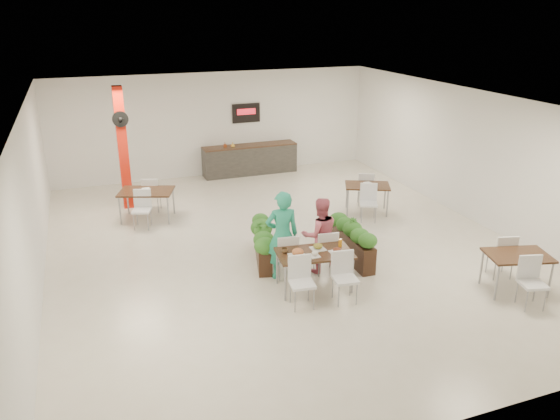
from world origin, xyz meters
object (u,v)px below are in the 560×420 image
object	(u,v)px
diner_man	(282,235)
planter_right	(352,238)
side_table_c	(517,261)
planter_left	(263,239)
side_table_a	(147,195)
diner_woman	(320,235)
side_table_b	(367,190)
red_column	(123,147)
service_counter	(250,159)
main_table	(314,258)

from	to	relation	value
diner_man	planter_right	bearing A→B (deg)	-164.15
diner_man	side_table_c	world-z (taller)	diner_man
planter_left	side_table_a	size ratio (longest dim) A/B	1.01
diner_woman	side_table_c	world-z (taller)	diner_woman
diner_woman	planter_left	world-z (taller)	diner_woman
planter_right	side_table_a	xyz separation A→B (m)	(-3.72, 3.89, 0.15)
diner_man	side_table_b	distance (m)	4.27
red_column	side_table_b	size ratio (longest dim) A/B	1.94
planter_right	side_table_a	world-z (taller)	planter_right
planter_left	planter_right	world-z (taller)	planter_right
side_table_c	planter_left	bearing A→B (deg)	159.04
side_table_c	service_counter	bearing A→B (deg)	119.28
service_counter	planter_right	distance (m)	6.83
diner_woman	side_table_a	xyz separation A→B (m)	(-2.86, 4.14, -0.14)
red_column	diner_man	world-z (taller)	red_column
red_column	main_table	world-z (taller)	red_column
side_table_c	diner_man	bearing A→B (deg)	167.24
diner_man	diner_woman	bearing A→B (deg)	-172.70
red_column	diner_man	xyz separation A→B (m)	(2.44, -5.22, -0.75)
service_counter	planter_left	world-z (taller)	service_counter
planter_left	planter_right	bearing A→B (deg)	-18.85
service_counter	side_table_c	xyz separation A→B (m)	(2.33, -9.13, 0.13)
red_column	side_table_a	bearing A→B (deg)	-70.55
diner_man	side_table_b	xyz separation A→B (m)	(3.34, 2.64, -0.27)
red_column	side_table_c	bearing A→B (deg)	-48.95
red_column	diner_woman	world-z (taller)	red_column
side_table_b	planter_left	bearing A→B (deg)	-127.76
red_column	main_table	bearing A→B (deg)	-64.30
service_counter	planter_right	size ratio (longest dim) A/B	1.68
main_table	planter_right	xyz separation A→B (m)	(1.27, 0.90, -0.15)
main_table	diner_man	distance (m)	0.80
main_table	planter_left	world-z (taller)	main_table
diner_woman	diner_man	bearing A→B (deg)	7.30
service_counter	planter_left	xyz separation A→B (m)	(-1.68, -6.23, -0.00)
planter_left	side_table_c	world-z (taller)	side_table_c
side_table_a	side_table_b	distance (m)	5.60
planter_right	side_table_c	world-z (taller)	planter_right
red_column	main_table	size ratio (longest dim) A/B	1.82
main_table	red_column	bearing A→B (deg)	115.70
side_table_b	side_table_c	world-z (taller)	same
main_table	side_table_b	xyz separation A→B (m)	(2.95, 3.30, -0.01)
side_table_a	side_table_c	distance (m)	8.58
diner_man	side_table_a	size ratio (longest dim) A/B	1.07
service_counter	main_table	bearing A→B (deg)	-98.63
service_counter	diner_woman	bearing A→B (deg)	-96.15
diner_man	side_table_a	world-z (taller)	diner_man
side_table_b	side_table_c	size ratio (longest dim) A/B	0.98
red_column	service_counter	world-z (taller)	red_column
main_table	side_table_c	size ratio (longest dim) A/B	1.05
side_table_a	side_table_b	size ratio (longest dim) A/B	1.01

